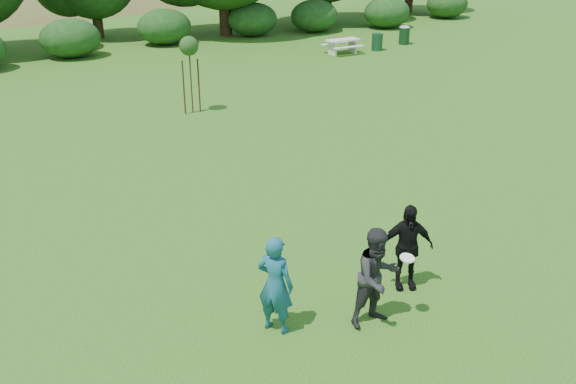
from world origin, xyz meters
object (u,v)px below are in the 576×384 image
Objects in this scene: player_grey at (377,277)px; player_black at (407,247)px; player_teal at (275,285)px; trash_can_near at (377,42)px; picnic_table at (343,44)px; trash_can_lidded at (404,35)px; sapling at (189,48)px.

player_black is (1.26, 0.70, -0.05)m from player_grey.
trash_can_near is (17.18, 19.65, -0.49)m from player_teal.
player_black reaches higher than picnic_table.
picnic_table is at bearing -174.12° from trash_can_lidded.
trash_can_lidded is (17.92, 21.02, -0.41)m from player_grey.
player_grey is 2.12× the size of trash_can_near.
player_grey reaches higher than trash_can_near.
picnic_table is at bearing 84.48° from player_black.
player_black is at bearing -123.85° from player_teal.
trash_can_lidded is (15.69, 6.75, -1.88)m from sapling.
trash_can_lidded is at bearing 5.88° from picnic_table.
player_grey is at bearing -125.11° from player_black.
player_teal is 0.99× the size of player_grey.
picnic_table is 4.59m from trash_can_lidded.
trash_can_near is 0.32× the size of sapling.
player_teal is 1.04× the size of player_black.
sapling is 1.58× the size of picnic_table.
trash_can_near is at bearing -4.85° from picnic_table.
player_teal reaches higher than picnic_table.
trash_can_near is 14.73m from sapling.
sapling reaches higher than trash_can_lidded.
sapling reaches higher than player_grey.
player_grey reaches higher than trash_can_lidded.
sapling is 17.18m from trash_can_lidded.
sapling is 12.91m from picnic_table.
player_black is 1.00× the size of picnic_table.
player_black is (2.94, -0.01, -0.04)m from player_teal.
picnic_table is (11.12, 6.28, -1.90)m from sapling.
picnic_table is at bearing 29.46° from sapling.
sapling is (-13.26, -6.10, 1.97)m from trash_can_near.
player_black is at bearing -125.91° from trash_can_near.
sapling is at bearing -150.54° from picnic_table.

